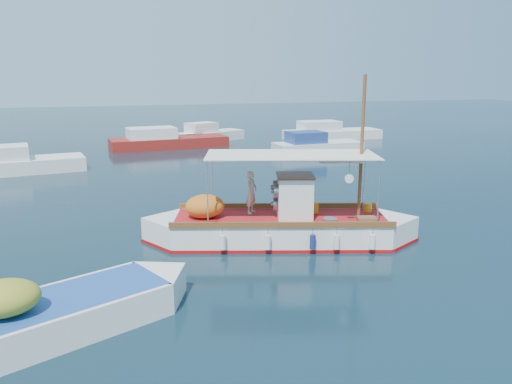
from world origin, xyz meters
name	(u,v)px	position (x,y,z in m)	size (l,w,h in m)	color
ground	(293,243)	(0.00, 0.00, 0.00)	(160.00, 160.00, 0.00)	black
fishing_caique	(279,227)	(-0.41, 0.33, 0.50)	(8.99, 4.44, 5.73)	white
dinghy	(48,320)	(-7.35, -4.06, 0.36)	(6.39, 3.80, 1.70)	white
bg_boat_nw	(19,164)	(-10.47, 16.31, 0.49)	(6.94, 3.34, 1.80)	silver
bg_boat_n	(165,141)	(-1.08, 23.87, 0.49)	(9.10, 3.58, 1.80)	maroon
bg_boat_ne	(315,147)	(8.80, 17.81, 0.49)	(6.45, 2.44, 1.80)	silver
bg_boat_e	(329,133)	(13.37, 24.92, 0.49)	(8.52, 2.63, 1.80)	silver
bg_boat_far_n	(208,135)	(2.96, 26.88, 0.49)	(6.29, 4.32, 1.80)	silver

